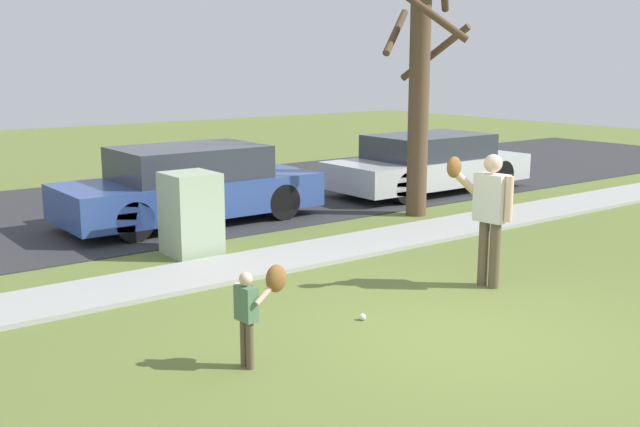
# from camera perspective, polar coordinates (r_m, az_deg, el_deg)

# --- Properties ---
(ground_plane) EXTENTS (48.00, 48.00, 0.00)m
(ground_plane) POSITION_cam_1_polar(r_m,az_deg,el_deg) (10.51, -3.70, -3.91)
(ground_plane) COLOR olive
(sidewalk_strip) EXTENTS (36.00, 1.20, 0.06)m
(sidewalk_strip) POSITION_cam_1_polar(r_m,az_deg,el_deg) (10.59, -4.00, -3.64)
(sidewalk_strip) COLOR #A3A39E
(sidewalk_strip) RESTS_ON ground
(road_surface) EXTENTS (36.00, 6.80, 0.02)m
(road_surface) POSITION_cam_1_polar(r_m,az_deg,el_deg) (14.94, -14.48, 0.40)
(road_surface) COLOR #2D2D30
(road_surface) RESTS_ON ground
(person_adult) EXTENTS (0.72, 0.59, 1.67)m
(person_adult) POSITION_cam_1_polar(r_m,az_deg,el_deg) (9.49, 12.59, 0.54)
(person_adult) COLOR brown
(person_adult) RESTS_ON ground
(person_child) EXTENTS (0.45, 0.35, 0.97)m
(person_child) POSITION_cam_1_polar(r_m,az_deg,el_deg) (6.94, -4.85, -6.60)
(person_child) COLOR brown
(person_child) RESTS_ON ground
(baseball) EXTENTS (0.07, 0.07, 0.07)m
(baseball) POSITION_cam_1_polar(r_m,az_deg,el_deg) (8.33, 3.24, -7.81)
(baseball) COLOR white
(baseball) RESTS_ON ground
(utility_cabinet) EXTENTS (0.70, 0.76, 1.20)m
(utility_cabinet) POSITION_cam_1_polar(r_m,az_deg,el_deg) (11.13, -9.74, -0.00)
(utility_cabinet) COLOR #9EB293
(utility_cabinet) RESTS_ON ground
(street_tree_near) EXTENTS (1.84, 1.88, 4.50)m
(street_tree_near) POSITION_cam_1_polar(r_m,az_deg,el_deg) (13.71, 7.55, 9.82)
(street_tree_near) COLOR brown
(street_tree_near) RESTS_ON ground
(parked_wagon_blue) EXTENTS (4.50, 1.80, 1.33)m
(parked_wagon_blue) POSITION_cam_1_polar(r_m,az_deg,el_deg) (13.27, -9.82, 2.10)
(parked_wagon_blue) COLOR #2D478C
(parked_wagon_blue) RESTS_ON road_surface
(parked_sedan_silver) EXTENTS (4.60, 1.80, 1.23)m
(parked_sedan_silver) POSITION_cam_1_polar(r_m,az_deg,el_deg) (16.39, 8.20, 3.77)
(parked_sedan_silver) COLOR silver
(parked_sedan_silver) RESTS_ON road_surface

